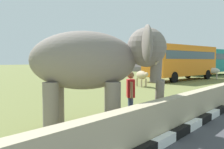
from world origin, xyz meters
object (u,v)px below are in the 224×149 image
object	(u,v)px
cow_mid	(212,71)
person_handler	(131,94)
elephant	(95,62)
bus_orange	(182,60)
bus_teal	(212,60)
cow_near	(142,75)

from	to	relation	value
cow_mid	person_handler	bearing A→B (deg)	-169.29
person_handler	cow_mid	bearing A→B (deg)	10.71
elephant	person_handler	bearing A→B (deg)	-14.90
bus_orange	bus_teal	xyz separation A→B (m)	(10.44, 0.30, -0.00)
elephant	bus_teal	distance (m)	29.09
bus_orange	cow_near	distance (m)	7.96
elephant	cow_mid	xyz separation A→B (m)	(21.88, 3.55, -1.09)
bus_orange	elephant	bearing A→B (deg)	-163.49
bus_orange	cow_mid	xyz separation A→B (m)	(3.79, -1.81, -1.21)
bus_teal	person_handler	bearing A→B (deg)	-167.57
elephant	bus_teal	xyz separation A→B (m)	(28.53, 5.66, 0.12)
cow_near	elephant	bearing A→B (deg)	-153.52
cow_mid	bus_orange	bearing A→B (deg)	154.49
elephant	person_handler	world-z (taller)	elephant
elephant	cow_near	size ratio (longest dim) A/B	2.15
person_handler	elephant	bearing A→B (deg)	165.10
elephant	bus_teal	size ratio (longest dim) A/B	0.40
elephant	bus_orange	bearing A→B (deg)	16.51
bus_teal	cow_near	distance (m)	18.35
bus_orange	cow_near	bearing A→B (deg)	-178.06
bus_orange	cow_near	xyz separation A→B (m)	(-7.86, -0.27, -1.21)
elephant	cow_mid	bearing A→B (deg)	9.22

